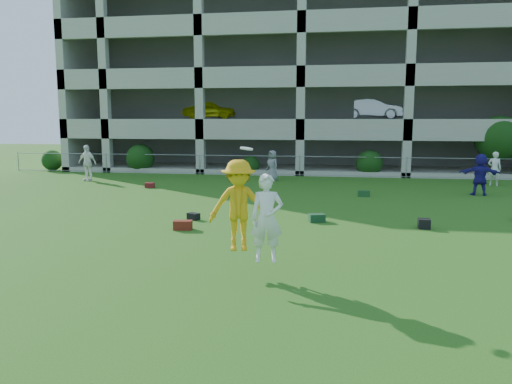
% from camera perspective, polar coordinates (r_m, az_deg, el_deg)
% --- Properties ---
extents(ground, '(100.00, 100.00, 0.00)m').
position_cam_1_polar(ground, '(10.70, -2.97, -9.78)').
color(ground, '#235114').
rests_on(ground, ground).
extents(bystander_b, '(1.21, 0.70, 1.93)m').
position_cam_1_polar(bystander_b, '(28.32, -18.73, 3.17)').
color(bystander_b, white).
rests_on(bystander_b, ground).
extents(bystander_c, '(0.95, 0.92, 1.64)m').
position_cam_1_polar(bystander_c, '(26.81, 1.88, 3.03)').
color(bystander_c, gray).
rests_on(bystander_c, ground).
extents(bystander_d, '(1.73, 0.68, 1.83)m').
position_cam_1_polar(bystander_d, '(23.87, 24.23, 1.85)').
color(bystander_d, navy).
rests_on(bystander_d, ground).
extents(bystander_e, '(0.72, 0.58, 1.71)m').
position_cam_1_polar(bystander_e, '(27.49, 25.59, 2.41)').
color(bystander_e, white).
rests_on(bystander_e, ground).
extents(bag_red_a, '(0.59, 0.38, 0.28)m').
position_cam_1_polar(bag_red_a, '(15.27, -8.36, -3.77)').
color(bag_red_a, '#5E1810').
rests_on(bag_red_a, ground).
extents(bag_black_b, '(0.47, 0.41, 0.22)m').
position_cam_1_polar(bag_black_b, '(16.73, -7.16, -2.78)').
color(bag_black_b, black).
rests_on(bag_black_b, ground).
extents(bag_green_c, '(0.58, 0.47, 0.26)m').
position_cam_1_polar(bag_green_c, '(16.35, 6.97, -2.96)').
color(bag_green_c, '#123218').
rests_on(bag_green_c, ground).
extents(crate_d, '(0.37, 0.37, 0.30)m').
position_cam_1_polar(crate_d, '(16.10, 18.66, -3.45)').
color(crate_d, black).
rests_on(crate_d, ground).
extents(bag_red_f, '(0.50, 0.37, 0.24)m').
position_cam_1_polar(bag_red_f, '(24.76, -12.05, 0.76)').
color(bag_red_f, maroon).
rests_on(bag_red_f, ground).
extents(bag_green_g, '(0.53, 0.35, 0.25)m').
position_cam_1_polar(bag_green_g, '(21.98, 12.24, -0.18)').
color(bag_green_g, '#153B22').
rests_on(bag_green_g, ground).
extents(frisbee_contest, '(1.69, 1.02, 2.36)m').
position_cam_1_polar(frisbee_contest, '(10.51, -1.26, -1.86)').
color(frisbee_contest, '#EBA514').
rests_on(frisbee_contest, ground).
extents(parking_garage, '(30.00, 14.00, 12.00)m').
position_cam_1_polar(parking_garage, '(37.78, 6.15, 12.43)').
color(parking_garage, '#9E998C').
rests_on(parking_garage, ground).
extents(fence, '(36.06, 0.06, 1.20)m').
position_cam_1_polar(fence, '(29.13, 5.01, 3.02)').
color(fence, gray).
rests_on(fence, ground).
extents(shrub_row, '(34.38, 2.52, 3.50)m').
position_cam_1_polar(shrub_row, '(29.78, 14.01, 4.65)').
color(shrub_row, '#163D11').
rests_on(shrub_row, ground).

